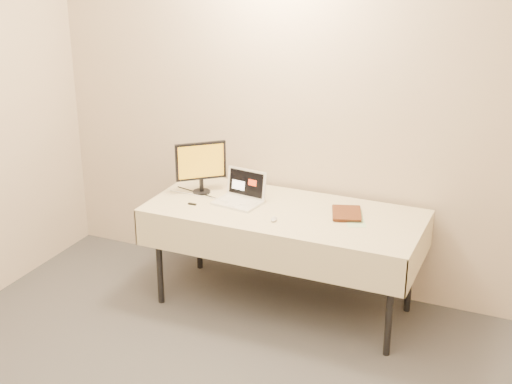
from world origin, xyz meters
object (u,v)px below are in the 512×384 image
at_px(book, 333,197).
at_px(laptop, 241,195).
at_px(monitor, 201,163).
at_px(table, 284,219).

bearing_deg(book, laptop, 164.18).
relative_size(monitor, book, 1.48).
height_order(laptop, monitor, monitor).
bearing_deg(book, table, 170.86).
bearing_deg(laptop, book, 10.46).
relative_size(table, monitor, 4.98).
xyz_separation_m(laptop, book, (0.65, 0.03, 0.07)).
xyz_separation_m(monitor, book, (0.99, -0.02, -0.09)).
height_order(table, book, book).
bearing_deg(table, book, 9.50).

